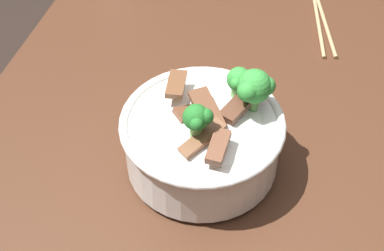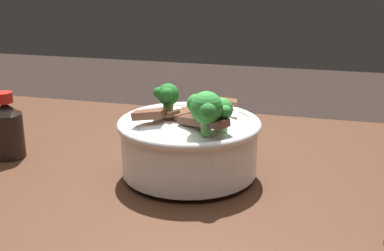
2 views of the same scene
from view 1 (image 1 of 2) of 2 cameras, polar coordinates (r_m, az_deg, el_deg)
The scene contains 2 objects.
rice_bowl at distance 0.85m, azimuth 1.08°, elevation -0.93°, with size 0.23×0.23×0.16m.
chopsticks_pair at distance 1.17m, azimuth 11.78°, elevation 9.77°, with size 0.23×0.08×0.01m.
Camera 1 is at (0.51, 0.07, 1.48)m, focal length 57.69 mm.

